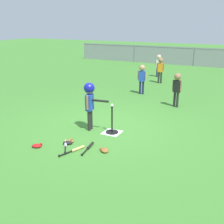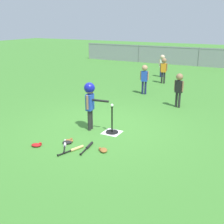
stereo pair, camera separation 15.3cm
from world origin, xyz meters
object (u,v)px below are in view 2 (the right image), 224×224
Objects in this scene: batting_tee at (112,128)px; baseball_on_tee at (112,105)px; glove_tossed_aside at (69,141)px; glove_outfield_drop at (36,145)px; batter_child at (90,97)px; glove_near_bats at (67,142)px; spare_bat_silver at (65,144)px; fielder_near_right at (179,86)px; fielder_near_left at (164,67)px; fielder_deep_left at (162,63)px; spare_bat_wood at (74,149)px; spare_bat_black at (88,147)px; glove_by_plate at (103,150)px; fielder_deep_right at (144,76)px.

baseball_on_tee reaches higher than batting_tee.
glove_outfield_drop is (-0.51, -0.53, 0.00)m from glove_tossed_aside.
glove_near_bats is (-0.01, -1.00, -0.86)m from batter_child.
spare_bat_silver is 2.29× the size of glove_outfield_drop.
baseball_on_tee is at bearing 45.00° from batting_tee.
baseball_on_tee is at bearing 53.59° from glove_outfield_drop.
baseball_on_tee is 3.06m from fielder_near_right.
glove_tossed_aside is (-0.03, -0.92, -0.86)m from batter_child.
fielder_near_left is at bearing 96.40° from batting_tee.
batting_tee is 0.62× the size of fielder_deep_left.
spare_bat_wood is at bearing -17.48° from spare_bat_silver.
spare_bat_black is (0.54, -0.97, -0.86)m from batter_child.
batting_tee reaches higher than glove_near_bats.
glove_by_plate is at bearing -2.69° from glove_tossed_aside.
glove_tossed_aside is (0.61, -8.65, -0.68)m from fielder_deep_left.
batting_tee is 0.61× the size of fielder_deep_right.
batter_child reaches higher than fielder_near_right.
glove_near_bats is at bearing 40.40° from glove_outfield_drop.
fielder_near_right is 4.14× the size of glove_near_bats.
batting_tee reaches higher than glove_tossed_aside.
fielder_near_left is at bearing -69.42° from fielder_deep_left.
fielder_near_right is (0.88, 2.93, 0.61)m from batting_tee.
glove_near_bats is at bearing -85.88° from fielder_deep_left.
spare_bat_silver is 0.90× the size of spare_bat_wood.
baseball_on_tee is 0.27× the size of glove_tossed_aside.
batter_child is at bearing -89.00° from fielder_near_left.
fielder_near_left is 7.37m from glove_near_bats.
glove_near_bats is (-0.94, -0.04, 0.00)m from glove_by_plate.
baseball_on_tee is at bearing 60.99° from glove_near_bats.
baseball_on_tee is at bearing -106.75° from fielder_near_right.
spare_bat_wood is 0.64m from glove_by_plate.
fielder_near_right is at bearing 63.84° from batter_child.
spare_bat_silver is at bearing -81.68° from glove_near_bats.
glove_by_plate is at bearing -71.90° from baseball_on_tee.
batting_tee is 0.55× the size of batter_child.
baseball_on_tee is 4.09m from fielder_deep_right.
glove_near_bats is at bearing -177.83° from glove_by_plate.
glove_outfield_drop is (-2.01, -4.45, -0.69)m from fielder_near_right.
glove_by_plate is at bearing -71.90° from batting_tee.
glove_outfield_drop is at bearing -133.82° from glove_tossed_aside.
fielder_near_left is 7.83m from glove_outfield_drop.
spare_bat_wood is 0.41m from glove_near_bats.
fielder_deep_right is 1.02× the size of fielder_deep_left.
spare_bat_silver is 0.12m from glove_near_bats.
batter_child is at bearing 89.69° from glove_near_bats.
fielder_deep_right is 4.15× the size of glove_by_plate.
glove_near_bats is (0.11, -7.34, -0.70)m from fielder_near_left.
glove_tossed_aside is (-0.57, 0.04, 0.01)m from spare_bat_black.
fielder_near_left reaches higher than fielder_near_right.
baseball_on_tee is 0.07× the size of fielder_deep_left.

